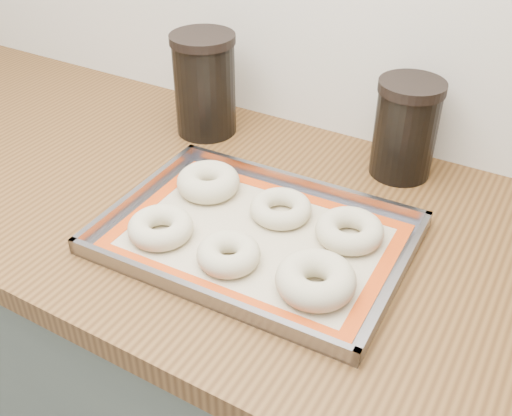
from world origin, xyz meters
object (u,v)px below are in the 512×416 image
Objects in this scene: bagel_front_left at (161,227)px; bagel_front_mid at (229,254)px; bagel_front_right at (316,280)px; bagel_back_mid at (281,208)px; bagel_back_right at (350,230)px; canister_mid at (406,129)px; bagel_back_left at (208,182)px; canister_left at (205,84)px; baking_tray at (256,236)px.

bagel_front_mid is at bearing -0.73° from bagel_front_left.
bagel_front_right reaches higher than bagel_back_mid.
canister_mid is (-0.00, 0.24, 0.07)m from bagel_back_right.
canister_left is (-0.13, 0.19, 0.08)m from bagel_back_left.
bagel_front_mid reaches higher than bagel_back_mid.
bagel_front_right is 1.07× the size of bagel_back_right.
bagel_front_right is at bearing -87.94° from bagel_back_right.
bagel_back_mid is at bearing 85.82° from bagel_front_mid.
bagel_front_mid is 0.19m from bagel_back_right.
canister_mid is (0.26, 0.23, 0.06)m from bagel_back_left.
bagel_back_left is 0.36m from canister_mid.
baking_tray is 0.14m from bagel_back_right.
bagel_back_right is (0.12, -0.00, 0.00)m from bagel_back_mid.
canister_left is at bearing 112.73° from bagel_front_left.
bagel_front_left reaches higher than bagel_back_mid.
bagel_front_right is 0.56× the size of canister_left.
bagel_back_right reaches higher than bagel_back_mid.
bagel_front_mid is 0.83× the size of bagel_front_right.
bagel_back_mid is 0.35m from canister_left.
bagel_front_left is 0.29m from bagel_back_right.
baking_tray is at bearing -152.15° from bagel_back_right.
bagel_back_left is (-0.13, 0.07, 0.02)m from baking_tray.
baking_tray is at bearing 87.42° from bagel_front_mid.
bagel_back_right is at bearing 92.06° from bagel_front_right.
canister_mid is at bearing 55.89° from bagel_front_left.
bagel_back_mid is at bearing -35.13° from canister_left.
bagel_back_left reaches higher than bagel_back_mid.
bagel_front_right is 0.13m from bagel_back_right.
bagel_back_left is at bearing -138.03° from canister_mid.
bagel_back_mid is at bearing -116.75° from canister_mid.
canister_left reaches higher than bagel_back_mid.
bagel_front_left is 0.19m from bagel_back_mid.
bagel_front_right is at bearing -89.11° from canister_mid.
bagel_back_left is (-0.27, 0.13, -0.00)m from bagel_front_right.
bagel_back_right is 0.60× the size of canister_mid.
baking_tray is 0.07m from bagel_back_mid.
canister_left is (-0.27, 0.34, 0.08)m from bagel_front_mid.
canister_left is at bearing 140.91° from bagel_front_right.
bagel_front_mid reaches higher than baking_tray.
bagel_front_mid is 0.89× the size of bagel_back_right.
bagel_front_right reaches higher than baking_tray.
bagel_back_left is 0.61× the size of canister_mid.
canister_mid is (0.13, 0.38, 0.07)m from bagel_front_mid.
bagel_front_left is at bearing -124.11° from canister_mid.
bagel_back_left is at bearing 132.61° from bagel_front_mid.
canister_left is at bearing 135.73° from baking_tray.
canister_mid reaches higher than bagel_front_right.
bagel_back_left is at bearing 92.51° from bagel_front_left.
bagel_front_left is 1.08× the size of bagel_front_mid.
baking_tray is 5.01× the size of bagel_front_mid.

